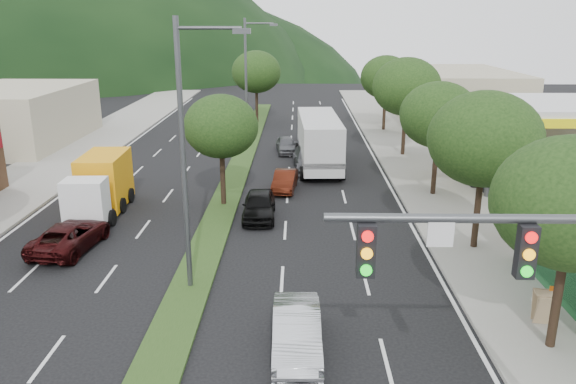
{
  "coord_description": "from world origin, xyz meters",
  "views": [
    {
      "loc": [
        4.11,
        -11.45,
        9.86
      ],
      "look_at": [
        3.67,
        12.32,
        2.55
      ],
      "focal_mm": 35.0,
      "sensor_mm": 36.0,
      "label": 1
    }
  ],
  "objects_px": {
    "car_queue_b": "(310,159)",
    "streetlight_mid": "(249,77)",
    "tree_r_a": "(572,203)",
    "car_queue_a": "(259,205)",
    "tree_r_b": "(485,139)",
    "tree_r_d": "(407,87)",
    "sedan_silver": "(297,332)",
    "car_queue_d": "(317,131)",
    "a_frame_sign": "(544,305)",
    "streetlight_near": "(188,146)",
    "car_queue_c": "(285,181)",
    "box_truck": "(102,186)",
    "tree_r_c": "(439,115)",
    "car_queue_e": "(286,145)",
    "tree_r_e": "(386,77)",
    "tree_med_near": "(221,126)",
    "motorhome": "(319,141)",
    "tree_med_far": "(256,72)",
    "traffic_signal": "(550,300)"
  },
  "relations": [
    {
      "from": "a_frame_sign",
      "to": "tree_r_d",
      "type": "bearing_deg",
      "value": 99.76
    },
    {
      "from": "tree_r_d",
      "to": "motorhome",
      "type": "bearing_deg",
      "value": -152.09
    },
    {
      "from": "streetlight_near",
      "to": "box_truck",
      "type": "xyz_separation_m",
      "value": [
        -6.53,
        8.89,
        -4.18
      ]
    },
    {
      "from": "tree_r_a",
      "to": "car_queue_d",
      "type": "distance_m",
      "value": 32.84
    },
    {
      "from": "tree_r_d",
      "to": "car_queue_b",
      "type": "distance_m",
      "value": 9.28
    },
    {
      "from": "car_queue_b",
      "to": "car_queue_e",
      "type": "xyz_separation_m",
      "value": [
        -1.71,
        5.0,
        -0.14
      ]
    },
    {
      "from": "car_queue_a",
      "to": "box_truck",
      "type": "relative_size",
      "value": 0.67
    },
    {
      "from": "box_truck",
      "to": "a_frame_sign",
      "type": "distance_m",
      "value": 21.9
    },
    {
      "from": "car_queue_e",
      "to": "tree_r_e",
      "type": "bearing_deg",
      "value": 39.19
    },
    {
      "from": "tree_r_a",
      "to": "tree_med_near",
      "type": "xyz_separation_m",
      "value": [
        -12.0,
        14.0,
        -0.39
      ]
    },
    {
      "from": "tree_r_c",
      "to": "car_queue_b",
      "type": "bearing_deg",
      "value": 139.91
    },
    {
      "from": "car_queue_c",
      "to": "car_queue_d",
      "type": "relative_size",
      "value": 0.66
    },
    {
      "from": "streetlight_mid",
      "to": "tree_r_a",
      "type": "bearing_deg",
      "value": -67.87
    },
    {
      "from": "tree_med_far",
      "to": "sedan_silver",
      "type": "relative_size",
      "value": 1.66
    },
    {
      "from": "streetlight_near",
      "to": "car_queue_e",
      "type": "relative_size",
      "value": 2.79
    },
    {
      "from": "tree_r_c",
      "to": "car_queue_c",
      "type": "bearing_deg",
      "value": 173.58
    },
    {
      "from": "streetlight_near",
      "to": "box_truck",
      "type": "relative_size",
      "value": 1.63
    },
    {
      "from": "traffic_signal",
      "to": "tree_r_e",
      "type": "xyz_separation_m",
      "value": [
        2.97,
        41.54,
        0.25
      ]
    },
    {
      "from": "traffic_signal",
      "to": "streetlight_near",
      "type": "distance_m",
      "value": 13.03
    },
    {
      "from": "tree_r_b",
      "to": "tree_r_d",
      "type": "relative_size",
      "value": 0.97
    },
    {
      "from": "tree_r_e",
      "to": "box_truck",
      "type": "height_order",
      "value": "tree_r_e"
    },
    {
      "from": "streetlight_mid",
      "to": "tree_r_b",
      "type": "bearing_deg",
      "value": -60.68
    },
    {
      "from": "car_queue_e",
      "to": "box_truck",
      "type": "height_order",
      "value": "box_truck"
    },
    {
      "from": "sedan_silver",
      "to": "car_queue_a",
      "type": "distance_m",
      "value": 12.38
    },
    {
      "from": "motorhome",
      "to": "a_frame_sign",
      "type": "bearing_deg",
      "value": -74.71
    },
    {
      "from": "tree_r_c",
      "to": "car_queue_d",
      "type": "bearing_deg",
      "value": 111.49
    },
    {
      "from": "car_queue_b",
      "to": "streetlight_mid",
      "type": "bearing_deg",
      "value": 119.08
    },
    {
      "from": "tree_r_e",
      "to": "car_queue_b",
      "type": "relative_size",
      "value": 1.29
    },
    {
      "from": "tree_med_near",
      "to": "motorhome",
      "type": "xyz_separation_m",
      "value": [
        5.55,
        8.58,
        -2.55
      ]
    },
    {
      "from": "streetlight_near",
      "to": "a_frame_sign",
      "type": "relative_size",
      "value": 6.89
    },
    {
      "from": "tree_r_b",
      "to": "tree_med_near",
      "type": "xyz_separation_m",
      "value": [
        -12.0,
        6.0,
        -0.61
      ]
    },
    {
      "from": "car_queue_d",
      "to": "a_frame_sign",
      "type": "bearing_deg",
      "value": -75.14
    },
    {
      "from": "motorhome",
      "to": "streetlight_mid",
      "type": "bearing_deg",
      "value": 127.31
    },
    {
      "from": "tree_r_b",
      "to": "tree_med_far",
      "type": "height_order",
      "value": "tree_r_b"
    },
    {
      "from": "car_queue_d",
      "to": "streetlight_near",
      "type": "bearing_deg",
      "value": -98.5
    },
    {
      "from": "tree_r_a",
      "to": "car_queue_c",
      "type": "height_order",
      "value": "tree_r_a"
    },
    {
      "from": "traffic_signal",
      "to": "tree_r_d",
      "type": "height_order",
      "value": "tree_r_d"
    },
    {
      "from": "tree_r_d",
      "to": "sedan_silver",
      "type": "relative_size",
      "value": 1.71
    },
    {
      "from": "tree_r_d",
      "to": "car_queue_d",
      "type": "height_order",
      "value": "tree_r_d"
    },
    {
      "from": "streetlight_near",
      "to": "streetlight_mid",
      "type": "relative_size",
      "value": 1.0
    },
    {
      "from": "tree_r_d",
      "to": "car_queue_d",
      "type": "bearing_deg",
      "value": 136.46
    },
    {
      "from": "car_queue_c",
      "to": "a_frame_sign",
      "type": "xyz_separation_m",
      "value": [
        9.0,
        -15.56,
        0.2
      ]
    },
    {
      "from": "tree_r_c",
      "to": "car_queue_e",
      "type": "bearing_deg",
      "value": 128.76
    },
    {
      "from": "car_queue_a",
      "to": "tree_r_b",
      "type": "bearing_deg",
      "value": -23.27
    },
    {
      "from": "tree_r_a",
      "to": "car_queue_b",
      "type": "bearing_deg",
      "value": 107.9
    },
    {
      "from": "car_queue_a",
      "to": "car_queue_c",
      "type": "height_order",
      "value": "car_queue_a"
    },
    {
      "from": "tree_r_e",
      "to": "tree_med_far",
      "type": "relative_size",
      "value": 0.97
    },
    {
      "from": "motorhome",
      "to": "tree_med_far",
      "type": "bearing_deg",
      "value": 105.2
    },
    {
      "from": "box_truck",
      "to": "car_queue_a",
      "type": "bearing_deg",
      "value": 171.16
    },
    {
      "from": "tree_med_far",
      "to": "car_queue_e",
      "type": "bearing_deg",
      "value": -76.25
    }
  ]
}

